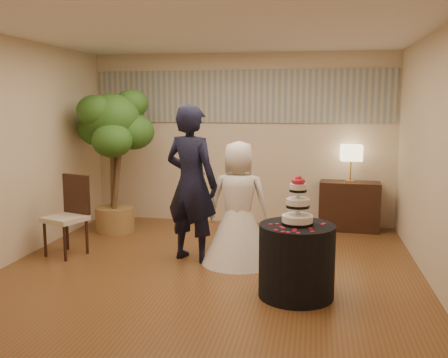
% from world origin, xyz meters
% --- Properties ---
extents(floor, '(5.00, 5.00, 0.00)m').
position_xyz_m(floor, '(0.00, 0.00, 0.00)').
color(floor, brown).
rests_on(floor, ground).
extents(ceiling, '(5.00, 5.00, 0.00)m').
position_xyz_m(ceiling, '(0.00, 0.00, 2.80)').
color(ceiling, white).
rests_on(ceiling, wall_back).
extents(wall_back, '(5.00, 0.06, 2.80)m').
position_xyz_m(wall_back, '(0.00, 2.50, 1.40)').
color(wall_back, beige).
rests_on(wall_back, ground).
extents(wall_front, '(5.00, 0.06, 2.80)m').
position_xyz_m(wall_front, '(0.00, -2.50, 1.40)').
color(wall_front, beige).
rests_on(wall_front, ground).
extents(wall_left, '(0.06, 5.00, 2.80)m').
position_xyz_m(wall_left, '(-2.50, 0.00, 1.40)').
color(wall_left, beige).
rests_on(wall_left, ground).
extents(wall_right, '(0.06, 5.00, 2.80)m').
position_xyz_m(wall_right, '(2.50, 0.00, 1.40)').
color(wall_right, beige).
rests_on(wall_right, ground).
extents(mural_border, '(4.90, 0.02, 0.85)m').
position_xyz_m(mural_border, '(0.00, 2.48, 2.10)').
color(mural_border, gray).
rests_on(mural_border, wall_back).
extents(groom, '(0.84, 0.69, 1.98)m').
position_xyz_m(groom, '(-0.31, 0.35, 0.99)').
color(groom, black).
rests_on(groom, floor).
extents(bride, '(0.95, 0.95, 1.54)m').
position_xyz_m(bride, '(0.29, 0.34, 0.77)').
color(bride, white).
rests_on(bride, floor).
extents(cake_table, '(0.90, 0.90, 0.76)m').
position_xyz_m(cake_table, '(1.06, -0.66, 0.38)').
color(cake_table, black).
rests_on(cake_table, floor).
extents(wedding_cake, '(0.32, 0.32, 0.51)m').
position_xyz_m(wedding_cake, '(1.06, -0.66, 1.02)').
color(wedding_cake, white).
rests_on(wedding_cake, cake_table).
extents(console, '(0.95, 0.47, 0.77)m').
position_xyz_m(console, '(1.77, 2.27, 0.39)').
color(console, black).
rests_on(console, floor).
extents(table_lamp, '(0.32, 0.32, 0.58)m').
position_xyz_m(table_lamp, '(1.77, 2.27, 1.06)').
color(table_lamp, '#CDB787').
rests_on(table_lamp, console).
extents(ficus_tree, '(1.20, 1.20, 2.25)m').
position_xyz_m(ficus_tree, '(-1.84, 1.52, 1.13)').
color(ficus_tree, '#2D5C1D').
rests_on(ficus_tree, floor).
extents(side_chair, '(0.62, 0.64, 1.05)m').
position_xyz_m(side_chair, '(-1.98, 0.22, 0.53)').
color(side_chair, black).
rests_on(side_chair, floor).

